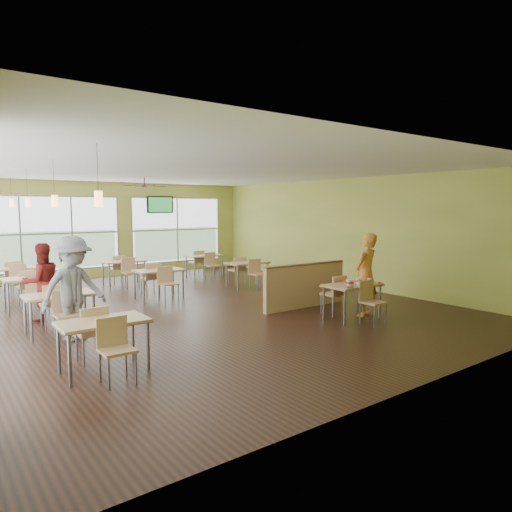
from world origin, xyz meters
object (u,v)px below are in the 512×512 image
object	(u,v)px
main_table	(352,290)
food_basket	(363,281)
half_wall_divider	(305,285)
man_plaid	(366,274)

from	to	relation	value
main_table	food_basket	distance (m)	0.39
main_table	half_wall_divider	world-z (taller)	half_wall_divider
main_table	half_wall_divider	size ratio (longest dim) A/B	0.63
man_plaid	food_basket	size ratio (longest dim) A/B	8.18
main_table	man_plaid	world-z (taller)	man_plaid
man_plaid	half_wall_divider	bearing A→B (deg)	-84.67
half_wall_divider	man_plaid	world-z (taller)	man_plaid
man_plaid	main_table	bearing A→B (deg)	-7.51
man_plaid	food_basket	xyz separation A→B (m)	(-0.13, -0.04, -0.12)
half_wall_divider	food_basket	size ratio (longest dim) A/B	10.89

